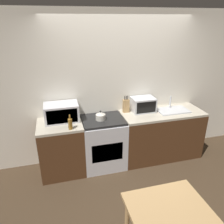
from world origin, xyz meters
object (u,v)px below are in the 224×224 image
object	(u,v)px
stove_range	(103,142)
bottle	(70,124)
toaster_oven	(143,105)
dining_table	(167,217)
kettle	(101,116)
microwave	(62,112)

from	to	relation	value
stove_range	bottle	distance (m)	0.81
bottle	toaster_oven	bearing A→B (deg)	15.48
bottle	dining_table	xyz separation A→B (m)	(0.76, -1.62, -0.35)
kettle	bottle	distance (m)	0.55
kettle	toaster_oven	xyz separation A→B (m)	(0.81, 0.16, 0.06)
kettle	bottle	size ratio (longest dim) A/B	0.68
stove_range	dining_table	bearing A→B (deg)	-83.42
kettle	microwave	xyz separation A→B (m)	(-0.61, 0.13, 0.08)
microwave	dining_table	distance (m)	2.18
kettle	microwave	world-z (taller)	microwave
microwave	stove_range	bearing A→B (deg)	-9.65
stove_range	toaster_oven	distance (m)	0.97
bottle	toaster_oven	xyz separation A→B (m)	(1.32, 0.37, 0.04)
stove_range	microwave	world-z (taller)	microwave
kettle	bottle	xyz separation A→B (m)	(-0.51, -0.21, 0.02)
stove_range	kettle	xyz separation A→B (m)	(-0.04, -0.02, 0.52)
stove_range	dining_table	world-z (taller)	stove_range
kettle	toaster_oven	world-z (taller)	toaster_oven
stove_range	dining_table	xyz separation A→B (m)	(0.21, -1.85, 0.20)
toaster_oven	stove_range	bearing A→B (deg)	-169.95
microwave	dining_table	world-z (taller)	microwave
stove_range	microwave	bearing A→B (deg)	170.35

